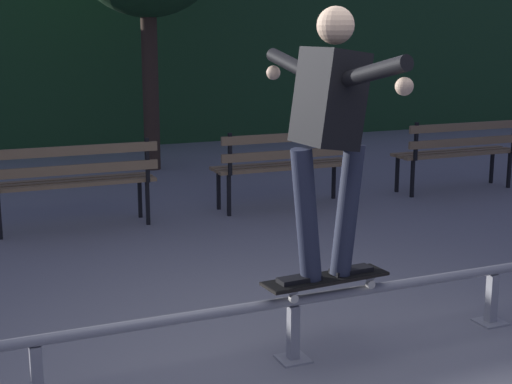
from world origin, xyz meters
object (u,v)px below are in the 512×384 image
Objects in this scene: skateboard at (326,279)px; park_bench_right_center at (287,160)px; park_bench_left_center at (73,176)px; skateboarder at (329,121)px; park_bench_rightmost at (460,147)px; grind_rail at (293,312)px.

skateboard is 0.49× the size of park_bench_right_center.
skateboard is 3.61m from park_bench_left_center.
park_bench_left_center is 2.28m from park_bench_right_center.
skateboarder reaches higher than park_bench_left_center.
park_bench_rightmost is (3.71, 3.51, 0.06)m from skateboard.
park_bench_right_center is at bearing 65.03° from grind_rail.
park_bench_right_center is (1.42, 3.51, 0.06)m from skateboard.
park_bench_right_center reaches higher than grind_rail.
skateboard is 0.49× the size of park_bench_rightmost.
park_bench_right_center and park_bench_rightmost have the same top height.
skateboarder is 3.72m from park_bench_left_center.
skateboarder is at bearing 4.00° from skateboard.
grind_rail is at bearing -179.95° from skateboarder.
grind_rail is 1.13m from skateboarder.
grind_rail is 2.14× the size of park_bench_right_center.
park_bench_left_center is at bearing 103.82° from skateboarder.
park_bench_left_center is 1.00× the size of park_bench_rightmost.
park_bench_right_center is at bearing 67.91° from skateboard.
skateboard is at bearing -136.59° from park_bench_rightmost.
grind_rail is at bearing -180.00° from skateboard.
park_bench_left_center is at bearing 100.50° from grind_rail.
park_bench_left_center is (-0.86, 3.51, 0.06)m from skateboard.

